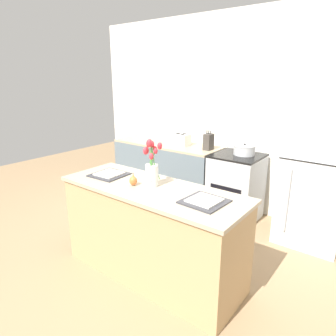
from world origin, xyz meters
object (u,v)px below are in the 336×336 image
stove_range (236,187)px  pear_figurine (133,180)px  plate_setting_right (205,201)px  toaster (181,139)px  knife_block (208,142)px  refrigerator (317,174)px  flower_vase (152,168)px  plate_setting_left (109,174)px  cooking_pot (244,150)px

stove_range → pear_figurine: size_ratio=7.40×
plate_setting_right → toaster: bearing=130.4°
stove_range → plate_setting_right: plate_setting_right is taller
toaster → knife_block: 0.47m
toaster → pear_figurine: bearing=-68.7°
refrigerator → flower_vase: 1.91m
knife_block → plate_setting_left: bearing=-97.4°
plate_setting_right → cooking_pot: (-0.40, 1.65, 0.04)m
pear_figurine → plate_setting_left: (-0.40, 0.06, -0.04)m
stove_range → pear_figurine: pear_figurine is taller
flower_vase → plate_setting_right: size_ratio=1.31×
toaster → cooking_pot: toaster is taller
refrigerator → pear_figurine: (-1.21, -1.66, 0.12)m
stove_range → cooking_pot: 0.52m
stove_range → refrigerator: size_ratio=0.54×
toaster → refrigerator: bearing=-0.4°
plate_setting_left → cooking_pot: (0.71, 1.65, 0.04)m
pear_figurine → plate_setting_right: size_ratio=0.35×
plate_setting_left → cooking_pot: cooking_pot is taller
stove_range → plate_setting_left: plate_setting_left is taller
plate_setting_left → cooking_pot: size_ratio=1.22×
plate_setting_left → knife_block: knife_block is taller
refrigerator → plate_setting_left: bearing=-135.2°
flower_vase → plate_setting_right: 0.60m
refrigerator → plate_setting_right: (-0.49, -1.60, 0.09)m
refrigerator → knife_block: 1.41m
knife_block → cooking_pot: bearing=5.2°
cooking_pot → knife_block: bearing=-174.8°
stove_range → toaster: size_ratio=3.18×
pear_figurine → cooking_pot: size_ratio=0.43×
pear_figurine → toaster: 1.80m
plate_setting_left → pear_figurine: bearing=-9.1°
refrigerator → plate_setting_left: (-1.61, -1.60, 0.09)m
flower_vase → toaster: 1.77m
plate_setting_left → toaster: bearing=99.1°
plate_setting_right → knife_block: size_ratio=1.26×
plate_setting_left → plate_setting_right: size_ratio=1.00×
stove_range → pear_figurine: (-0.26, -1.66, 0.50)m
refrigerator → plate_setting_left: size_ratio=4.85×
plate_setting_right → refrigerator: bearing=72.9°
knife_block → toaster: bearing=179.8°
cooking_pot → toaster: bearing=-177.4°
plate_setting_right → knife_block: 1.85m
flower_vase → plate_setting_right: (0.57, -0.03, -0.16)m
flower_vase → knife_block: bearing=101.9°
plate_setting_right → cooking_pot: size_ratio=1.22×
plate_setting_right → pear_figurine: bearing=-174.9°
flower_vase → refrigerator: bearing=55.8°
plate_setting_right → toaster: 2.12m
stove_range → refrigerator: refrigerator is taller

